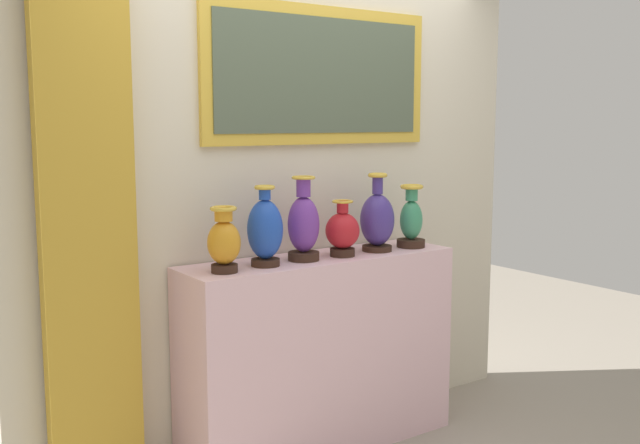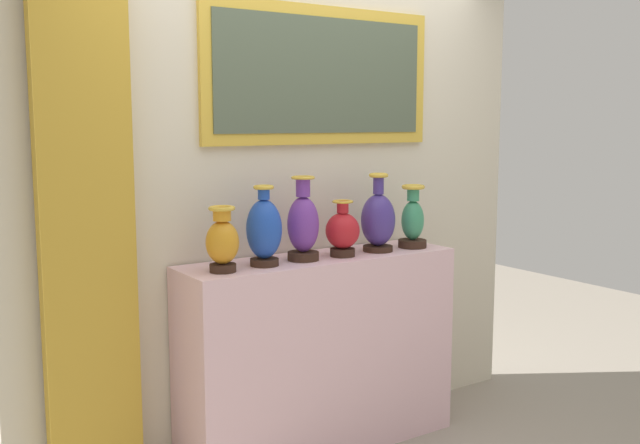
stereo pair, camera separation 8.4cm
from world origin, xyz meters
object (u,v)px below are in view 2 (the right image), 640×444
at_px(vase_indigo, 378,220).
at_px(vase_violet, 303,225).
at_px(vase_amber, 222,241).
at_px(vase_jade, 413,221).
at_px(vase_sapphire, 264,230).
at_px(vase_crimson, 343,231).

bearing_deg(vase_indigo, vase_violet, 179.31).
bearing_deg(vase_amber, vase_jade, 0.78).
height_order(vase_violet, vase_indigo, vase_violet).
xyz_separation_m(vase_sapphire, vase_violet, (0.23, 0.01, 0.00)).
xyz_separation_m(vase_crimson, vase_jade, (0.47, 0.00, 0.02)).
relative_size(vase_amber, vase_indigo, 0.73).
xyz_separation_m(vase_violet, vase_jade, (0.70, -0.02, -0.03)).
relative_size(vase_amber, vase_jade, 0.88).
height_order(vase_amber, vase_jade, vase_jade).
bearing_deg(vase_indigo, vase_crimson, -176.38).
height_order(vase_amber, vase_crimson, vase_amber).
bearing_deg(vase_sapphire, vase_indigo, 0.53).
height_order(vase_violet, vase_crimson, vase_violet).
bearing_deg(vase_jade, vase_indigo, 176.81).
bearing_deg(vase_amber, vase_violet, 4.27).
bearing_deg(vase_indigo, vase_sapphire, -179.47).
xyz_separation_m(vase_sapphire, vase_crimson, (0.45, -0.01, -0.04)).
xyz_separation_m(vase_crimson, vase_indigo, (0.24, 0.02, 0.04)).
xyz_separation_m(vase_sapphire, vase_indigo, (0.69, 0.01, -0.01)).
distance_m(vase_sapphire, vase_jade, 0.93).
relative_size(vase_indigo, vase_jade, 1.21).
bearing_deg(vase_violet, vase_sapphire, -176.96).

